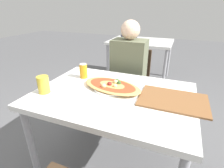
# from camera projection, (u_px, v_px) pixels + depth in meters

# --- Properties ---
(ground_plane) EXTENTS (14.00, 14.00, 0.00)m
(ground_plane) POSITION_uv_depth(u_px,v_px,m) (113.00, 166.00, 1.58)
(ground_plane) COLOR #59595B
(dining_table) EXTENTS (1.13, 0.82, 0.74)m
(dining_table) POSITION_uv_depth(u_px,v_px,m) (113.00, 102.00, 1.30)
(dining_table) COLOR white
(dining_table) RESTS_ON ground_plane
(chair_far_seated) EXTENTS (0.40, 0.40, 0.88)m
(chair_far_seated) POSITION_uv_depth(u_px,v_px,m) (131.00, 83.00, 2.02)
(chair_far_seated) COLOR #3F2D1E
(chair_far_seated) RESTS_ON ground_plane
(person_seated) EXTENTS (0.34, 0.27, 1.20)m
(person_seated) POSITION_uv_depth(u_px,v_px,m) (128.00, 70.00, 1.84)
(person_seated) COLOR #2D2D38
(person_seated) RESTS_ON ground_plane
(pizza_main) EXTENTS (0.52, 0.35, 0.06)m
(pizza_main) POSITION_uv_depth(u_px,v_px,m) (112.00, 86.00, 1.33)
(pizza_main) COLOR white
(pizza_main) RESTS_ON dining_table
(soda_can) EXTENTS (0.07, 0.07, 0.12)m
(soda_can) POSITION_uv_depth(u_px,v_px,m) (83.00, 71.00, 1.51)
(soda_can) COLOR orange
(soda_can) RESTS_ON dining_table
(drink_glass) EXTENTS (0.08, 0.08, 0.13)m
(drink_glass) POSITION_uv_depth(u_px,v_px,m) (43.00, 85.00, 1.25)
(drink_glass) COLOR gold
(drink_glass) RESTS_ON dining_table
(serving_tray) EXTENTS (0.44, 0.31, 0.01)m
(serving_tray) POSITION_uv_depth(u_px,v_px,m) (173.00, 100.00, 1.16)
(serving_tray) COLOR brown
(serving_tray) RESTS_ON dining_table
(background_table) EXTENTS (1.10, 0.80, 0.86)m
(background_table) POSITION_uv_depth(u_px,v_px,m) (138.00, 44.00, 3.18)
(background_table) COLOR white
(background_table) RESTS_ON ground_plane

